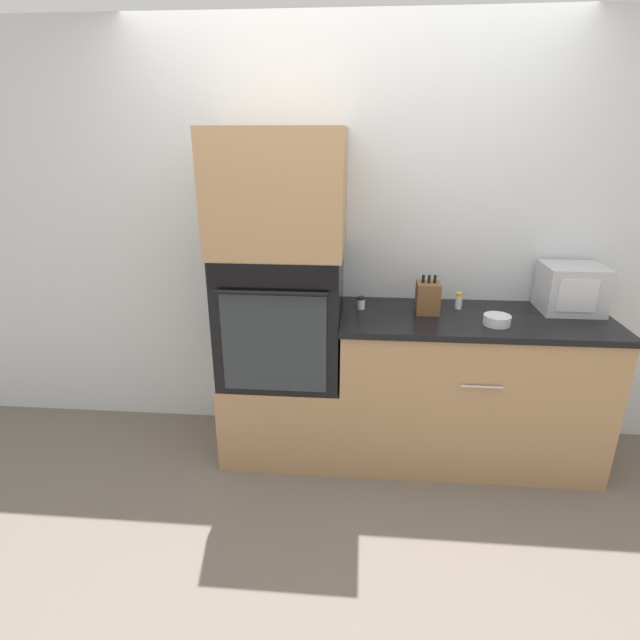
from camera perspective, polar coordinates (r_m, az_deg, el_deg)
The scene contains 12 objects.
ground_plane at distance 3.05m, azimuth 2.11°, elevation -17.51°, with size 12.00×12.00×0.00m, color #6B6056.
wall_back at distance 3.10m, azimuth 2.99°, elevation 8.79°, with size 8.00×0.05×2.50m.
oven_cabinet_base at distance 3.18m, azimuth -4.03°, elevation -10.14°, with size 0.71×0.60×0.52m.
wall_oven at distance 2.91m, azimuth -4.35°, elevation 0.63°, with size 0.68×0.64×0.75m.
oven_cabinet_upper at distance 2.75m, azimuth -4.74°, elevation 14.45°, with size 0.71×0.60×0.65m.
counter_unit at distance 3.12m, azimuth 16.49°, elevation -7.47°, with size 1.52×0.63×0.91m.
microwave at distance 3.20m, azimuth 26.79°, elevation 3.24°, with size 0.33×0.29×0.27m.
knife_block at distance 2.90m, azimuth 12.20°, elevation 2.51°, with size 0.13×0.13×0.22m.
bowl at distance 2.84m, azimuth 19.57°, elevation -0.00°, with size 0.14×0.14×0.05m.
condiment_jar_near at distance 3.05m, azimuth 11.18°, elevation 2.84°, with size 0.04×0.04×0.12m.
condiment_jar_mid at distance 3.03m, azimuth 15.57°, elevation 2.11°, with size 0.04×0.04×0.10m.
condiment_jar_far at distance 2.93m, azimuth 4.69°, elevation 1.96°, with size 0.05×0.05×0.07m.
Camera 1 is at (0.09, -2.40, 1.88)m, focal length 28.00 mm.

